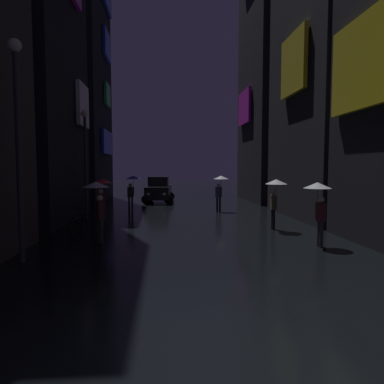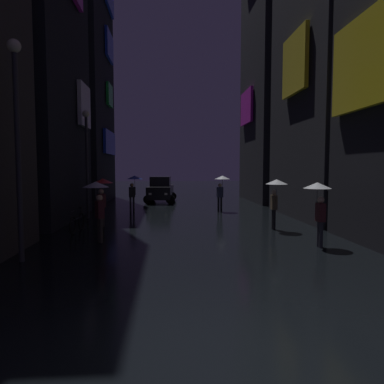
{
  "view_description": "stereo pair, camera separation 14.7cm",
  "coord_description": "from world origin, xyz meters",
  "px_view_note": "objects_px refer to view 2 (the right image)",
  "views": [
    {
      "loc": [
        -1.11,
        -4.62,
        2.62
      ],
      "look_at": [
        0.0,
        8.46,
        1.66
      ],
      "focal_mm": 32.0,
      "sensor_mm": 36.0,
      "label": 1
    },
    {
      "loc": [
        -0.96,
        -4.64,
        2.62
      ],
      "look_at": [
        0.0,
        8.46,
        1.66
      ],
      "focal_mm": 32.0,
      "sensor_mm": 36.0,
      "label": 2
    }
  ],
  "objects_px": {
    "pedestrian_near_crossing_clear": "(222,183)",
    "car_distant": "(161,190)",
    "pedestrian_far_right_clear": "(318,196)",
    "streetlamp_left_near": "(17,126)",
    "pedestrian_midstreet_left_blue": "(134,183)",
    "streetlamp_left_far": "(87,151)",
    "bicycle_parked_at_storefront": "(77,222)",
    "pedestrian_foreground_left_clear": "(97,195)",
    "pedestrian_foreground_right_clear": "(276,190)",
    "pedestrian_midstreet_centre_red": "(102,189)"
  },
  "relations": [
    {
      "from": "pedestrian_foreground_left_clear",
      "to": "bicycle_parked_at_storefront",
      "type": "distance_m",
      "value": 2.66
    },
    {
      "from": "pedestrian_midstreet_left_blue",
      "to": "pedestrian_foreground_left_clear",
      "type": "bearing_deg",
      "value": -93.17
    },
    {
      "from": "bicycle_parked_at_storefront",
      "to": "streetlamp_left_near",
      "type": "height_order",
      "value": "streetlamp_left_near"
    },
    {
      "from": "pedestrian_near_crossing_clear",
      "to": "streetlamp_left_far",
      "type": "xyz_separation_m",
      "value": [
        -7.25,
        -2.22,
        1.76
      ]
    },
    {
      "from": "pedestrian_foreground_right_clear",
      "to": "streetlamp_left_far",
      "type": "height_order",
      "value": "streetlamp_left_far"
    },
    {
      "from": "pedestrian_near_crossing_clear",
      "to": "pedestrian_midstreet_centre_red",
      "type": "height_order",
      "value": "same"
    },
    {
      "from": "pedestrian_midstreet_centre_red",
      "to": "pedestrian_midstreet_left_blue",
      "type": "bearing_deg",
      "value": 80.39
    },
    {
      "from": "pedestrian_near_crossing_clear",
      "to": "streetlamp_left_near",
      "type": "xyz_separation_m",
      "value": [
        -7.25,
        -10.27,
        2.05
      ]
    },
    {
      "from": "car_distant",
      "to": "streetlamp_left_far",
      "type": "bearing_deg",
      "value": -113.97
    },
    {
      "from": "bicycle_parked_at_storefront",
      "to": "pedestrian_midstreet_centre_red",
      "type": "bearing_deg",
      "value": 56.75
    },
    {
      "from": "bicycle_parked_at_storefront",
      "to": "car_distant",
      "type": "bearing_deg",
      "value": 74.87
    },
    {
      "from": "pedestrian_foreground_right_clear",
      "to": "streetlamp_left_near",
      "type": "height_order",
      "value": "streetlamp_left_near"
    },
    {
      "from": "pedestrian_foreground_left_clear",
      "to": "streetlamp_left_far",
      "type": "xyz_separation_m",
      "value": [
        -1.61,
        5.68,
        1.76
      ]
    },
    {
      "from": "pedestrian_far_right_clear",
      "to": "pedestrian_midstreet_centre_red",
      "type": "height_order",
      "value": "same"
    },
    {
      "from": "streetlamp_left_far",
      "to": "streetlamp_left_near",
      "type": "xyz_separation_m",
      "value": [
        0.0,
        -8.06,
        0.3
      ]
    },
    {
      "from": "pedestrian_near_crossing_clear",
      "to": "car_distant",
      "type": "relative_size",
      "value": 0.5
    },
    {
      "from": "pedestrian_near_crossing_clear",
      "to": "pedestrian_midstreet_centre_red",
      "type": "relative_size",
      "value": 1.0
    },
    {
      "from": "pedestrian_foreground_left_clear",
      "to": "streetlamp_left_far",
      "type": "bearing_deg",
      "value": 105.86
    },
    {
      "from": "pedestrian_foreground_right_clear",
      "to": "pedestrian_foreground_left_clear",
      "type": "bearing_deg",
      "value": -165.49
    },
    {
      "from": "pedestrian_near_crossing_clear",
      "to": "car_distant",
      "type": "bearing_deg",
      "value": 122.39
    },
    {
      "from": "car_distant",
      "to": "streetlamp_left_near",
      "type": "bearing_deg",
      "value": -102.51
    },
    {
      "from": "pedestrian_foreground_right_clear",
      "to": "streetlamp_left_far",
      "type": "bearing_deg",
      "value": 155.47
    },
    {
      "from": "pedestrian_foreground_left_clear",
      "to": "pedestrian_midstreet_centre_red",
      "type": "xyz_separation_m",
      "value": [
        -0.41,
        3.22,
        0.0
      ]
    },
    {
      "from": "pedestrian_foreground_left_clear",
      "to": "car_distant",
      "type": "bearing_deg",
      "value": 81.89
    },
    {
      "from": "pedestrian_near_crossing_clear",
      "to": "car_distant",
      "type": "height_order",
      "value": "pedestrian_near_crossing_clear"
    },
    {
      "from": "streetlamp_left_far",
      "to": "pedestrian_near_crossing_clear",
      "type": "bearing_deg",
      "value": 17.0
    },
    {
      "from": "bicycle_parked_at_storefront",
      "to": "car_distant",
      "type": "xyz_separation_m",
      "value": [
        3.17,
        11.71,
        0.54
      ]
    },
    {
      "from": "pedestrian_foreground_left_clear",
      "to": "pedestrian_near_crossing_clear",
      "type": "height_order",
      "value": "same"
    },
    {
      "from": "pedestrian_near_crossing_clear",
      "to": "pedestrian_far_right_clear",
      "type": "bearing_deg",
      "value": -79.18
    },
    {
      "from": "pedestrian_midstreet_left_blue",
      "to": "streetlamp_left_far",
      "type": "xyz_separation_m",
      "value": [
        -2.08,
        -2.7,
        1.76
      ]
    },
    {
      "from": "pedestrian_near_crossing_clear",
      "to": "streetlamp_left_near",
      "type": "distance_m",
      "value": 12.74
    },
    {
      "from": "pedestrian_far_right_clear",
      "to": "pedestrian_foreground_right_clear",
      "type": "distance_m",
      "value": 3.03
    },
    {
      "from": "pedestrian_foreground_left_clear",
      "to": "streetlamp_left_near",
      "type": "height_order",
      "value": "streetlamp_left_near"
    },
    {
      "from": "car_distant",
      "to": "pedestrian_midstreet_left_blue",
      "type": "bearing_deg",
      "value": -105.63
    },
    {
      "from": "pedestrian_midstreet_left_blue",
      "to": "pedestrian_foreground_right_clear",
      "type": "bearing_deg",
      "value": -45.63
    },
    {
      "from": "pedestrian_midstreet_left_blue",
      "to": "streetlamp_left_far",
      "type": "bearing_deg",
      "value": -127.57
    },
    {
      "from": "pedestrian_far_right_clear",
      "to": "car_distant",
      "type": "xyz_separation_m",
      "value": [
        -5.42,
        14.91,
        -0.74
      ]
    },
    {
      "from": "streetlamp_left_near",
      "to": "pedestrian_foreground_left_clear",
      "type": "bearing_deg",
      "value": 55.77
    },
    {
      "from": "pedestrian_far_right_clear",
      "to": "car_distant",
      "type": "relative_size",
      "value": 0.5
    },
    {
      "from": "pedestrian_midstreet_left_blue",
      "to": "streetlamp_left_far",
      "type": "distance_m",
      "value": 3.83
    },
    {
      "from": "pedestrian_far_right_clear",
      "to": "streetlamp_left_near",
      "type": "relative_size",
      "value": 0.35
    },
    {
      "from": "pedestrian_near_crossing_clear",
      "to": "streetlamp_left_near",
      "type": "relative_size",
      "value": 0.35
    },
    {
      "from": "streetlamp_left_far",
      "to": "pedestrian_foreground_right_clear",
      "type": "bearing_deg",
      "value": -24.53
    },
    {
      "from": "pedestrian_far_right_clear",
      "to": "car_distant",
      "type": "bearing_deg",
      "value": 109.99
    },
    {
      "from": "streetlamp_left_near",
      "to": "bicycle_parked_at_storefront",
      "type": "bearing_deg",
      "value": 84.76
    },
    {
      "from": "pedestrian_far_right_clear",
      "to": "bicycle_parked_at_storefront",
      "type": "relative_size",
      "value": 1.16
    },
    {
      "from": "pedestrian_far_right_clear",
      "to": "streetlamp_left_near",
      "type": "distance_m",
      "value": 9.3
    },
    {
      "from": "bicycle_parked_at_storefront",
      "to": "pedestrian_near_crossing_clear",
      "type": "bearing_deg",
      "value": 40.75
    },
    {
      "from": "pedestrian_foreground_left_clear",
      "to": "pedestrian_midstreet_left_blue",
      "type": "bearing_deg",
      "value": 86.83
    },
    {
      "from": "pedestrian_far_right_clear",
      "to": "car_distant",
      "type": "distance_m",
      "value": 15.88
    }
  ]
}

